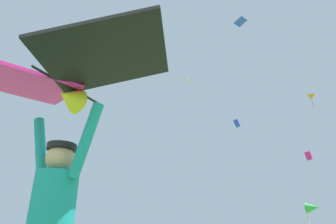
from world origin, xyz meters
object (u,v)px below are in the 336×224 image
held_stunt_kite (63,77)px  distant_kite_magenta_low_right (309,156)px  distant_kite_blue_far_center (237,123)px  distant_kite_orange_mid_left (311,97)px  distant_kite_blue_overhead_distant (240,21)px  marker_flag (313,213)px  distant_kite_yellow_mid_right (188,80)px

held_stunt_kite → distant_kite_magenta_low_right: bearing=100.7°
distant_kite_blue_far_center → distant_kite_orange_mid_left: bearing=1.6°
held_stunt_kite → distant_kite_blue_overhead_distant: bearing=107.9°
held_stunt_kite → distant_kite_magenta_low_right: 34.61m
distant_kite_blue_overhead_distant → held_stunt_kite: bearing=-72.1°
distant_kite_magenta_low_right → marker_flag: 28.78m
marker_flag → held_stunt_kite: bearing=-91.6°
distant_kite_yellow_mid_right → distant_kite_blue_overhead_distant: bearing=53.6°
distant_kite_blue_overhead_distant → marker_flag: 21.07m
distant_kite_blue_far_center → held_stunt_kite: bearing=-67.4°
distant_kite_magenta_low_right → marker_flag: size_ratio=0.64×
distant_kite_orange_mid_left → marker_flag: 22.12m
distant_kite_orange_mid_left → distant_kite_magenta_low_right: size_ratio=1.41×
distant_kite_blue_overhead_distant → distant_kite_magenta_low_right: bearing=91.8°
distant_kite_blue_far_center → marker_flag: distant_kite_blue_far_center is taller
held_stunt_kite → distant_kite_blue_far_center: (-10.39, 24.91, 9.87)m
held_stunt_kite → distant_kite_blue_far_center: 28.74m
marker_flag → distant_kite_orange_mid_left: bearing=100.0°
held_stunt_kite → distant_kite_orange_mid_left: size_ratio=1.42×
distant_kite_magenta_low_right → distant_kite_yellow_mid_right: (-2.35, -19.06, 1.94)m
distant_kite_blue_overhead_distant → distant_kite_magenta_low_right: (-0.48, 15.22, -8.30)m
distant_kite_magenta_low_right → distant_kite_yellow_mid_right: 19.30m
distant_kite_yellow_mid_right → distant_kite_blue_far_center: bearing=99.3°
marker_flag → distant_kite_yellow_mid_right: bearing=138.7°
distant_kite_magenta_low_right → distant_kite_yellow_mid_right: size_ratio=1.52×
distant_kite_yellow_mid_right → marker_flag: bearing=-41.3°
marker_flag → distant_kite_blue_far_center: bearing=119.7°
distant_kite_orange_mid_left → held_stunt_kite: bearing=-82.9°
held_stunt_kite → distant_kite_yellow_mid_right: 19.08m
distant_kite_blue_overhead_distant → distant_kite_orange_mid_left: size_ratio=0.79×
distant_kite_yellow_mid_right → distant_kite_magenta_low_right: bearing=83.0°
marker_flag → distant_kite_magenta_low_right: bearing=103.5°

